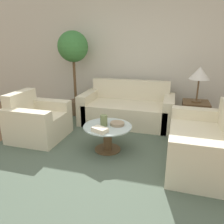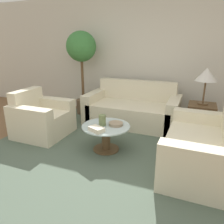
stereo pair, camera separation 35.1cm
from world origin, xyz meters
name	(u,v)px [view 2 (the right image)]	position (x,y,z in m)	size (l,w,h in m)	color
ground_plane	(85,174)	(0.00, 0.00, 0.00)	(14.00, 14.00, 0.00)	brown
wall_back	(141,57)	(0.00, 2.71, 1.30)	(10.00, 0.06, 2.60)	beige
rug	(106,149)	(-0.01, 0.73, 0.00)	(3.71, 3.47, 0.01)	#4C5B4C
sofa_main	(133,110)	(0.03, 2.04, 0.28)	(1.86, 0.92, 0.85)	beige
armchair	(41,120)	(-1.35, 0.84, 0.28)	(0.85, 0.88, 0.81)	beige
loveseat	(206,150)	(1.42, 0.70, 0.28)	(0.90, 1.49, 0.83)	beige
coffee_table	(106,134)	(-0.01, 0.73, 0.26)	(0.74, 0.74, 0.41)	brown
side_table	(201,119)	(1.34, 1.96, 0.28)	(0.47, 0.47, 0.56)	brown
table_lamp	(206,75)	(1.34, 1.96, 1.08)	(0.37, 0.37, 0.64)	brown
potted_plant	(82,54)	(-1.23, 2.23, 1.36)	(0.66, 0.66, 1.85)	brown
vase	(102,120)	(-0.06, 0.72, 0.49)	(0.11, 0.11, 0.17)	#6B7A4C
bowl	(116,124)	(0.13, 0.80, 0.43)	(0.22, 0.22, 0.05)	gray
book_stack	(97,129)	(-0.05, 0.47, 0.44)	(0.26, 0.22, 0.06)	beige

